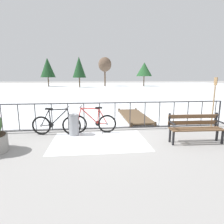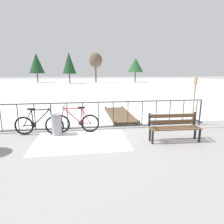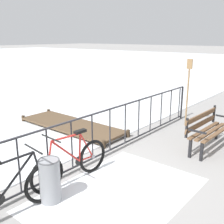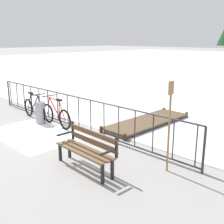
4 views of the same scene
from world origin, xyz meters
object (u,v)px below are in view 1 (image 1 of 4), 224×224
at_px(trash_bin, 74,125).
at_px(oar_upright, 214,101).
at_px(bicycle_near_railing, 93,123).
at_px(bicycle_second, 56,124).
at_px(park_bench, 195,126).

height_order(trash_bin, oar_upright, oar_upright).
distance_m(bicycle_near_railing, bicycle_second, 1.25).
relative_size(bicycle_near_railing, bicycle_second, 1.00).
bearing_deg(bicycle_near_railing, bicycle_second, -176.57).
height_order(park_bench, oar_upright, oar_upright).
bearing_deg(trash_bin, bicycle_second, 168.90).
distance_m(bicycle_second, trash_bin, 0.62).
bearing_deg(park_bench, trash_bin, 163.67).
bearing_deg(oar_upright, bicycle_near_railing, 177.85).
bearing_deg(trash_bin, bicycle_near_railing, 16.80).
bearing_deg(park_bench, bicycle_second, 164.38).
distance_m(park_bench, oar_upright, 1.85).
height_order(bicycle_second, oar_upright, oar_upright).
bearing_deg(bicycle_second, bicycle_near_railing, 3.43).
relative_size(bicycle_second, oar_upright, 0.86).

